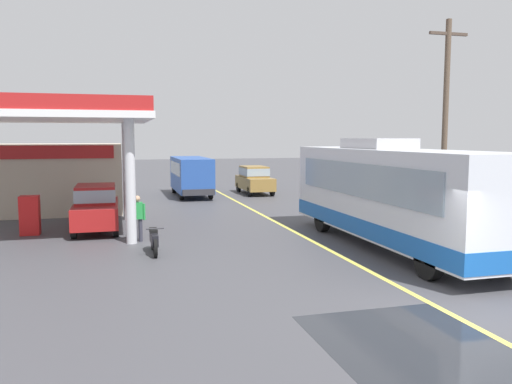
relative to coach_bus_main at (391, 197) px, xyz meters
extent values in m
plane|color=#424247|center=(-2.19, 13.79, -1.72)|extent=(120.00, 120.00, 0.00)
cube|color=#D8CC4C|center=(-2.19, 8.79, -1.72)|extent=(0.16, 50.00, 0.01)
cube|color=#26282D|center=(-3.86, -8.10, -1.72)|extent=(3.27, 4.99, 0.01)
cube|color=silver|center=(0.00, 0.01, 0.16)|extent=(2.50, 11.00, 2.90)
cube|color=#1959B2|center=(0.00, 0.01, -0.94)|extent=(2.54, 11.04, 0.56)
cube|color=#8C9EAD|center=(0.00, -5.43, 0.71)|extent=(2.30, 0.10, 1.40)
cube|color=#8C9EAD|center=(-1.27, 0.01, 0.61)|extent=(0.06, 9.35, 1.10)
cube|color=#8C9EAD|center=(1.27, 0.01, 0.61)|extent=(0.06, 9.35, 1.10)
cube|color=#B2B2B7|center=(0.00, 1.01, 1.79)|extent=(1.60, 2.80, 0.36)
cylinder|color=black|center=(-1.10, -3.89, -1.22)|extent=(0.30, 1.00, 1.00)
cylinder|color=black|center=(1.10, -3.89, -1.22)|extent=(0.30, 1.00, 1.00)
cylinder|color=black|center=(-1.10, 3.31, -1.22)|extent=(0.30, 1.00, 1.00)
cylinder|color=black|center=(1.10, 3.31, -1.22)|extent=(0.30, 1.00, 1.00)
cube|color=#B21E1E|center=(-12.17, 5.64, 3.13)|extent=(9.00, 7.00, 0.50)
cube|color=white|center=(-12.17, 5.64, 2.76)|extent=(9.10, 7.10, 0.24)
cylinder|color=silver|center=(-8.47, 2.94, 0.58)|extent=(0.36, 0.36, 4.60)
cylinder|color=silver|center=(-8.47, 8.34, 0.58)|extent=(0.36, 0.36, 4.60)
cube|color=red|center=(-12.17, 5.64, -0.97)|extent=(0.70, 0.60, 1.50)
cube|color=beige|center=(-12.17, 11.84, -0.02)|extent=(7.00, 4.40, 3.40)
cube|color=#B21E1E|center=(-12.17, 9.60, 1.33)|extent=(6.30, 0.10, 0.60)
cube|color=maroon|center=(-9.75, 5.83, -1.00)|extent=(1.70, 4.20, 0.80)
cube|color=maroon|center=(-9.75, 6.03, -0.25)|extent=(1.50, 2.31, 0.70)
cube|color=#8C9EAD|center=(-9.75, 6.03, -0.25)|extent=(1.53, 2.35, 0.49)
cylinder|color=black|center=(-10.50, 4.33, -1.40)|extent=(0.20, 0.64, 0.64)
cylinder|color=black|center=(-9.00, 4.33, -1.40)|extent=(0.20, 0.64, 0.64)
cylinder|color=black|center=(-10.50, 7.33, -1.40)|extent=(0.20, 0.64, 0.64)
cylinder|color=black|center=(-9.00, 7.33, -1.40)|extent=(0.20, 0.64, 0.64)
cube|color=#264C9E|center=(-4.33, 17.13, -0.33)|extent=(2.00, 6.00, 2.10)
cube|color=#8C9EAD|center=(-4.33, 17.13, 0.07)|extent=(2.04, 5.10, 0.80)
cube|color=#2D2D33|center=(-4.33, 14.08, -1.18)|extent=(1.90, 0.16, 0.36)
cylinder|color=black|center=(-5.21, 15.13, -1.34)|extent=(0.22, 0.76, 0.76)
cylinder|color=black|center=(-3.45, 15.13, -1.34)|extent=(0.22, 0.76, 0.76)
cylinder|color=black|center=(-5.21, 19.13, -1.34)|extent=(0.22, 0.76, 0.76)
cylinder|color=black|center=(-3.45, 19.13, -1.34)|extent=(0.22, 0.76, 0.76)
cylinder|color=black|center=(-7.83, 0.53, -1.42)|extent=(0.10, 0.60, 0.60)
cylinder|color=black|center=(-7.83, 1.73, -1.42)|extent=(0.10, 0.60, 0.60)
cube|color=black|center=(-7.83, 1.13, -1.22)|extent=(0.20, 1.30, 0.36)
cube|color=black|center=(-7.83, 1.28, -1.00)|extent=(0.24, 0.60, 0.12)
cylinder|color=#2D2D33|center=(-7.83, 0.58, -0.82)|extent=(0.55, 0.04, 0.04)
cylinder|color=#33333F|center=(-9.59, 7.10, -1.31)|extent=(0.14, 0.14, 0.82)
cylinder|color=#33333F|center=(-9.41, 7.10, -1.31)|extent=(0.14, 0.14, 0.82)
cube|color=#3359B2|center=(-9.50, 7.10, -0.60)|extent=(0.36, 0.22, 0.60)
sphere|color=tan|center=(-9.50, 7.10, -0.17)|extent=(0.22, 0.22, 0.22)
cylinder|color=#3359B2|center=(-9.73, 7.10, -0.65)|extent=(0.09, 0.09, 0.58)
cylinder|color=#3359B2|center=(-9.27, 7.10, -0.65)|extent=(0.09, 0.09, 0.58)
cylinder|color=#33333F|center=(-8.33, 3.20, -1.31)|extent=(0.14, 0.14, 0.82)
cylinder|color=#33333F|center=(-8.15, 3.20, -1.31)|extent=(0.14, 0.14, 0.82)
cube|color=#268C3F|center=(-8.24, 3.20, -0.60)|extent=(0.36, 0.22, 0.60)
sphere|color=tan|center=(-8.24, 3.20, -0.17)|extent=(0.22, 0.22, 0.22)
cylinder|color=#268C3F|center=(-8.47, 3.20, -0.65)|extent=(0.09, 0.09, 0.58)
cylinder|color=#268C3F|center=(-8.01, 3.20, -0.65)|extent=(0.09, 0.09, 0.58)
cube|color=olive|center=(-0.08, 17.30, -1.00)|extent=(1.70, 4.20, 0.80)
cube|color=olive|center=(-0.08, 17.50, -0.25)|extent=(1.50, 2.31, 0.70)
cube|color=#8C9EAD|center=(-0.08, 17.50, -0.25)|extent=(1.53, 2.35, 0.49)
cylinder|color=black|center=(-0.83, 15.80, -1.40)|extent=(0.20, 0.64, 0.64)
cylinder|color=black|center=(0.67, 15.80, -1.40)|extent=(0.20, 0.64, 0.64)
cylinder|color=black|center=(-0.83, 18.80, -1.40)|extent=(0.20, 0.64, 0.64)
cylinder|color=black|center=(0.67, 18.80, -1.40)|extent=(0.20, 0.64, 0.64)
cylinder|color=brown|center=(4.71, 3.83, 2.61)|extent=(0.24, 0.24, 8.66)
cube|color=#4C3D33|center=(4.71, 3.83, 6.34)|extent=(1.80, 0.12, 0.12)
camera|label=1|loc=(-8.93, -15.37, 1.99)|focal=35.99mm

